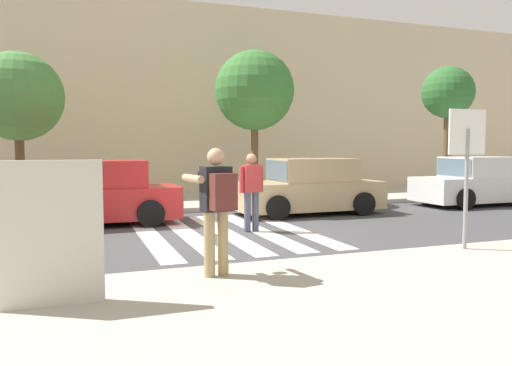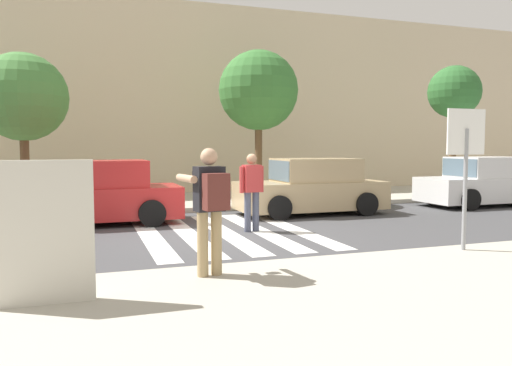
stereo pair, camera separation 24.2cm
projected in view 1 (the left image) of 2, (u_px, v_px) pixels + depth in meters
name	position (u px, v px, depth m)	size (l,w,h in m)	color
ground_plane	(227.00, 234.00, 10.77)	(120.00, 120.00, 0.00)	#424244
sidewalk_near	(408.00, 329.00, 4.97)	(60.00, 6.00, 0.14)	#B2AD9E
sidewalk_far	(174.00, 202.00, 16.38)	(60.00, 4.80, 0.14)	#B2AD9E
building_facade_far	(152.00, 103.00, 20.23)	(56.00, 4.00, 7.28)	beige
crosswalk_stripe_0	(151.00, 237.00, 10.40)	(0.44, 5.20, 0.01)	silver
crosswalk_stripe_1	(188.00, 234.00, 10.68)	(0.44, 5.20, 0.01)	silver
crosswalk_stripe_2	(224.00, 232.00, 10.96)	(0.44, 5.20, 0.01)	silver
crosswalk_stripe_3	(258.00, 230.00, 11.23)	(0.44, 5.20, 0.01)	silver
crosswalk_stripe_4	(291.00, 228.00, 11.51)	(0.44, 5.20, 0.01)	silver
stop_sign	(467.00, 148.00, 8.40)	(0.76, 0.08, 2.37)	gray
photographer_with_backpack	(217.00, 200.00, 6.65)	(0.66, 0.90, 1.72)	tan
pedestrian_crossing	(251.00, 188.00, 10.99)	(0.58, 0.29, 1.72)	#474C60
parked_car_red	(93.00, 195.00, 11.96)	(4.10, 1.92, 1.55)	red
parked_car_tan	(309.00, 188.00, 13.94)	(4.10, 1.92, 1.55)	tan
parked_car_white	(478.00, 182.00, 16.03)	(4.10, 1.92, 1.55)	white
street_tree_west	(18.00, 97.00, 13.30)	(2.38, 2.38, 4.27)	brown
street_tree_center	(255.00, 91.00, 16.15)	(2.58, 2.58, 4.85)	brown
street_tree_east	(448.00, 94.00, 17.77)	(1.84, 1.84, 4.59)	brown
advertising_board	(51.00, 233.00, 5.43)	(1.10, 0.11, 1.60)	beige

